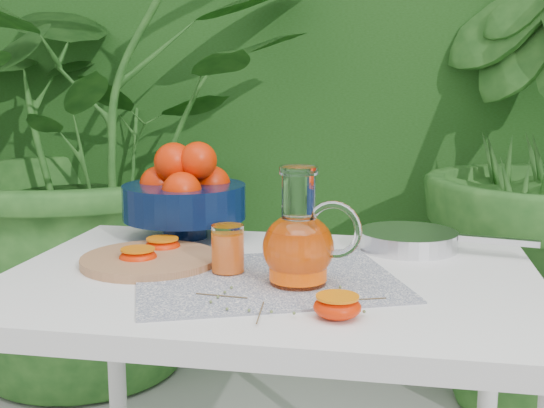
% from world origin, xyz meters
% --- Properties ---
extents(hedge_backdrop, '(8.00, 1.65, 2.50)m').
position_xyz_m(hedge_backdrop, '(0.06, 2.06, 1.19)').
color(hedge_backdrop, '#204A15').
rests_on(hedge_backdrop, ground).
extents(potted_plant_left, '(2.55, 2.55, 1.85)m').
position_xyz_m(potted_plant_left, '(-0.79, 1.27, 0.92)').
color(potted_plant_left, '#21521C').
rests_on(potted_plant_left, ground).
extents(potted_plant_right, '(2.21, 2.21, 1.82)m').
position_xyz_m(potted_plant_right, '(0.81, 1.27, 0.91)').
color(potted_plant_right, '#21521C').
rests_on(potted_plant_right, ground).
extents(white_table, '(1.00, 0.70, 0.75)m').
position_xyz_m(white_table, '(0.11, 0.06, 0.67)').
color(white_table, white).
rests_on(white_table, ground).
extents(placemat, '(0.57, 0.51, 0.00)m').
position_xyz_m(placemat, '(0.11, 0.01, 0.75)').
color(placemat, '#0B183E').
rests_on(placemat, white_table).
extents(cutting_board, '(0.34, 0.34, 0.02)m').
position_xyz_m(cutting_board, '(-0.13, 0.08, 0.76)').
color(cutting_board, '#A8714C').
rests_on(cutting_board, white_table).
extents(fruit_bowl, '(0.34, 0.34, 0.22)m').
position_xyz_m(fruit_bowl, '(-0.14, 0.32, 0.85)').
color(fruit_bowl, black).
rests_on(fruit_bowl, white_table).
extents(juice_pitcher, '(0.19, 0.15, 0.21)m').
position_xyz_m(juice_pitcher, '(0.18, -0.01, 0.83)').
color(juice_pitcher, white).
rests_on(juice_pitcher, white_table).
extents(juice_tumbler, '(0.08, 0.08, 0.09)m').
position_xyz_m(juice_tumbler, '(0.04, 0.04, 0.80)').
color(juice_tumbler, white).
rests_on(juice_tumbler, white_table).
extents(saute_pan, '(0.39, 0.25, 0.04)m').
position_xyz_m(saute_pan, '(0.37, 0.30, 0.77)').
color(saute_pan, silver).
rests_on(saute_pan, white_table).
extents(orange_halves, '(0.51, 0.41, 0.04)m').
position_xyz_m(orange_halves, '(-0.01, 0.02, 0.77)').
color(orange_halves, red).
rests_on(orange_halves, white_table).
extents(thyme_sprigs, '(0.32, 0.20, 0.01)m').
position_xyz_m(thyme_sprigs, '(0.16, -0.12, 0.76)').
color(thyme_sprigs, brown).
rests_on(thyme_sprigs, white_table).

